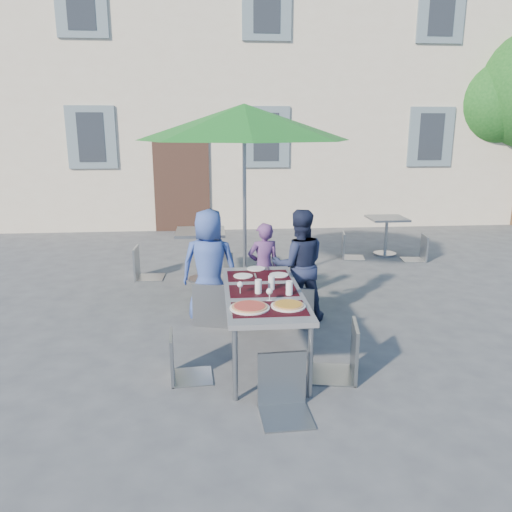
{
  "coord_description": "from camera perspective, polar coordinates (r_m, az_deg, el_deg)",
  "views": [
    {
      "loc": [
        -1.32,
        -4.47,
        2.4
      ],
      "look_at": [
        -0.79,
        1.37,
        0.9
      ],
      "focal_mm": 35.0,
      "sensor_mm": 36.0,
      "label": 1
    }
  ],
  "objects": [
    {
      "name": "bg_chair_r_0",
      "position": [
        8.14,
        -3.87,
        0.96
      ],
      "size": [
        0.49,
        0.49,
        0.88
      ],
      "color": "gray",
      "rests_on": "ground"
    },
    {
      "name": "bg_chair_l_1",
      "position": [
        9.56,
        10.6,
        2.95
      ],
      "size": [
        0.49,
        0.48,
        0.93
      ],
      "color": "gray",
      "rests_on": "ground"
    },
    {
      "name": "dining_table",
      "position": [
        5.25,
        0.82,
        -4.55
      ],
      "size": [
        0.8,
        1.85,
        0.76
      ],
      "color": "#4C4D52",
      "rests_on": "ground"
    },
    {
      "name": "pizza_near_right",
      "position": [
        4.77,
        3.7,
        -5.63
      ],
      "size": [
        0.33,
        0.33,
        0.03
      ],
      "color": "white",
      "rests_on": "dining_table"
    },
    {
      "name": "chair_3",
      "position": [
        4.91,
        -8.6,
        -8.28
      ],
      "size": [
        0.43,
        0.42,
        0.9
      ],
      "color": "gray",
      "rests_on": "ground"
    },
    {
      "name": "child_1",
      "position": [
        6.66,
        0.87,
        -1.27
      ],
      "size": [
        0.49,
        0.37,
        1.2
      ],
      "primitive_type": "imported",
      "rotation": [
        0.0,
        0.0,
        3.34
      ],
      "color": "#5F3772",
      "rests_on": "ground"
    },
    {
      "name": "cafe_table_1",
      "position": [
        9.96,
        14.68,
        2.96
      ],
      "size": [
        0.69,
        0.69,
        0.74
      ],
      "color": "#9D9FA4",
      "rests_on": "ground"
    },
    {
      "name": "chair_2",
      "position": [
        6.12,
        4.79,
        -2.81
      ],
      "size": [
        0.58,
        0.58,
        1.01
      ],
      "color": "gray",
      "rests_on": "ground"
    },
    {
      "name": "pizza_near_left",
      "position": [
        4.71,
        -0.74,
        -5.85
      ],
      "size": [
        0.38,
        0.38,
        0.03
      ],
      "color": "white",
      "rests_on": "dining_table"
    },
    {
      "name": "chair_1",
      "position": [
        6.31,
        -0.22,
        -2.8
      ],
      "size": [
        0.48,
        0.49,
        0.92
      ],
      "color": "gray",
      "rests_on": "ground"
    },
    {
      "name": "chair_4",
      "position": [
        4.94,
        10.12,
        -6.95
      ],
      "size": [
        0.55,
        0.54,
        1.05
      ],
      "color": "gray",
      "rests_on": "ground"
    },
    {
      "name": "chair_5",
      "position": [
        4.3,
        3.28,
        -10.78
      ],
      "size": [
        0.45,
        0.45,
        0.97
      ],
      "color": "gray",
      "rests_on": "ground"
    },
    {
      "name": "patio_umbrella",
      "position": [
        7.21,
        -1.37,
        14.94
      ],
      "size": [
        3.04,
        3.04,
        2.73
      ],
      "color": "#9D9FA4",
      "rests_on": "ground"
    },
    {
      "name": "child_0",
      "position": [
        6.26,
        -5.35,
        -1.18
      ],
      "size": [
        0.77,
        0.56,
        1.45
      ],
      "primitive_type": "imported",
      "rotation": [
        0.0,
        0.0,
        2.99
      ],
      "color": "#374F99",
      "rests_on": "ground"
    },
    {
      "name": "bg_chair_l_0",
      "position": [
        8.3,
        -12.92,
        1.41
      ],
      "size": [
        0.46,
        0.46,
        1.0
      ],
      "color": "gray",
      "rests_on": "ground"
    },
    {
      "name": "glassware",
      "position": [
        5.12,
        1.53,
        -3.49
      ],
      "size": [
        0.56,
        0.42,
        0.15
      ],
      "color": "silver",
      "rests_on": "dining_table"
    },
    {
      "name": "bg_chair_r_1",
      "position": [
        9.71,
        18.25,
        2.56
      ],
      "size": [
        0.45,
        0.45,
        0.91
      ],
      "color": "#92969D",
      "rests_on": "ground"
    },
    {
      "name": "chair_0",
      "position": [
        6.17,
        -4.99,
        -2.37
      ],
      "size": [
        0.57,
        0.57,
        1.06
      ],
      "color": "gray",
      "rests_on": "ground"
    },
    {
      "name": "building",
      "position": [
        16.21,
        -0.49,
        23.08
      ],
      "size": [
        13.6,
        8.2,
        11.1
      ],
      "color": "beige",
      "rests_on": "ground"
    },
    {
      "name": "cafe_table_0",
      "position": [
        8.01,
        -6.33,
        1.27
      ],
      "size": [
        0.77,
        0.77,
        0.83
      ],
      "color": "#9D9FA4",
      "rests_on": "ground"
    },
    {
      "name": "ground",
      "position": [
        5.24,
        10.25,
        -13.12
      ],
      "size": [
        90.0,
        90.0,
        0.0
      ],
      "primitive_type": "plane",
      "color": "#444547",
      "rests_on": "ground"
    },
    {
      "name": "place_settings",
      "position": [
        5.82,
        0.42,
        -1.96
      ],
      "size": [
        0.67,
        0.51,
        0.01
      ],
      "color": "white",
      "rests_on": "dining_table"
    },
    {
      "name": "child_2",
      "position": [
        6.35,
        4.92,
        -1.05
      ],
      "size": [
        0.7,
        0.4,
        1.43
      ],
      "primitive_type": "imported",
      "rotation": [
        0.0,
        0.0,
        3.15
      ],
      "color": "#1C223E",
      "rests_on": "ground"
    }
  ]
}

